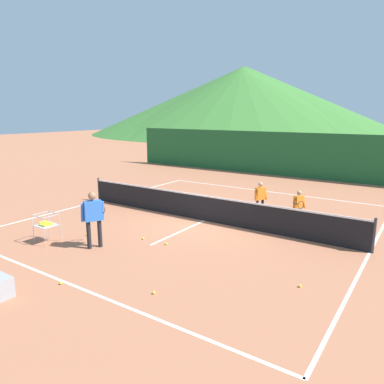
% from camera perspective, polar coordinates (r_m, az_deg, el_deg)
% --- Properties ---
extents(ground_plane, '(120.00, 120.00, 0.00)m').
position_cam_1_polar(ground_plane, '(13.51, 1.95, -4.55)').
color(ground_plane, '#A86647').
extents(line_baseline_near, '(11.26, 0.08, 0.01)m').
position_cam_1_polar(line_baseline_near, '(9.27, -19.10, -13.43)').
color(line_baseline_near, white).
rests_on(line_baseline_near, ground).
extents(line_baseline_far, '(11.26, 0.08, 0.01)m').
position_cam_1_polar(line_baseline_far, '(18.82, 11.92, 0.07)').
color(line_baseline_far, white).
rests_on(line_baseline_far, ground).
extents(line_sideline_west, '(0.08, 12.22, 0.01)m').
position_cam_1_polar(line_sideline_west, '(17.06, -14.28, -1.31)').
color(line_sideline_west, white).
rests_on(line_sideline_west, ground).
extents(line_sideline_east, '(0.08, 12.22, 0.01)m').
position_cam_1_polar(line_sideline_east, '(11.71, 26.27, -8.57)').
color(line_sideline_east, white).
rests_on(line_sideline_east, ground).
extents(line_service_center, '(0.08, 6.16, 0.01)m').
position_cam_1_polar(line_service_center, '(13.51, 1.95, -4.54)').
color(line_service_center, white).
rests_on(line_service_center, ground).
extents(tennis_net, '(11.46, 0.08, 1.05)m').
position_cam_1_polar(tennis_net, '(13.37, 1.97, -2.50)').
color(tennis_net, '#333338').
rests_on(tennis_net, ground).
extents(instructor, '(0.54, 0.84, 1.70)m').
position_cam_1_polar(instructor, '(10.98, -15.33, -3.44)').
color(instructor, black).
rests_on(instructor, ground).
extents(student_0, '(0.43, 0.53, 1.36)m').
position_cam_1_polar(student_0, '(14.11, 10.74, -0.60)').
color(student_0, black).
rests_on(student_0, ground).
extents(student_1, '(0.41, 0.69, 1.25)m').
position_cam_1_polar(student_1, '(13.39, 16.50, -1.87)').
color(student_1, silver).
rests_on(student_1, ground).
extents(ball_cart, '(0.58, 0.58, 0.90)m').
position_cam_1_polar(ball_cart, '(12.02, -22.06, -4.73)').
color(ball_cart, '#B7B7BC').
rests_on(ball_cart, ground).
extents(tennis_ball_0, '(0.07, 0.07, 0.07)m').
position_cam_1_polar(tennis_ball_0, '(11.12, -4.06, -8.17)').
color(tennis_ball_0, yellow).
rests_on(tennis_ball_0, ground).
extents(tennis_ball_1, '(0.07, 0.07, 0.07)m').
position_cam_1_polar(tennis_ball_1, '(8.35, -6.04, -15.54)').
color(tennis_ball_1, yellow).
rests_on(tennis_ball_1, ground).
extents(tennis_ball_2, '(0.07, 0.07, 0.07)m').
position_cam_1_polar(tennis_ball_2, '(8.94, 16.69, -14.03)').
color(tennis_ball_2, yellow).
rests_on(tennis_ball_2, ground).
extents(tennis_ball_3, '(0.07, 0.07, 0.07)m').
position_cam_1_polar(tennis_ball_3, '(9.24, -20.02, -13.38)').
color(tennis_ball_3, yellow).
rests_on(tennis_ball_3, ground).
extents(tennis_ball_4, '(0.07, 0.07, 0.07)m').
position_cam_1_polar(tennis_ball_4, '(12.36, -16.30, -6.52)').
color(tennis_ball_4, yellow).
rests_on(tennis_ball_4, ground).
extents(tennis_ball_5, '(0.07, 0.07, 0.07)m').
position_cam_1_polar(tennis_ball_5, '(11.65, -7.72, -7.28)').
color(tennis_ball_5, yellow).
rests_on(tennis_ball_5, ground).
extents(windscreen_fence, '(24.77, 0.08, 2.77)m').
position_cam_1_polar(windscreen_fence, '(23.23, 16.76, 5.57)').
color(windscreen_fence, '#1E5B2D').
rests_on(windscreen_fence, ground).
extents(hill_0, '(50.75, 50.75, 12.07)m').
position_cam_1_polar(hill_0, '(69.64, 7.78, 14.03)').
color(hill_0, '#38702D').
rests_on(hill_0, ground).
extents(hill_1, '(59.25, 59.25, 12.84)m').
position_cam_1_polar(hill_1, '(74.51, 8.19, 14.20)').
color(hill_1, '#38702D').
rests_on(hill_1, ground).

